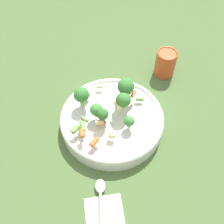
# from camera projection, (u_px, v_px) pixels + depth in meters

# --- Properties ---
(ground_plane) EXTENTS (3.00, 3.00, 0.00)m
(ground_plane) POSITION_uv_depth(u_px,v_px,m) (112.00, 125.00, 0.76)
(ground_plane) COLOR #4C6B38
(bowl) EXTENTS (0.29, 0.29, 0.05)m
(bowl) POSITION_uv_depth(u_px,v_px,m) (112.00, 120.00, 0.74)
(bowl) COLOR white
(bowl) RESTS_ON ground_plane
(pasta_salad) EXTENTS (0.21, 0.21, 0.09)m
(pasta_salad) POSITION_uv_depth(u_px,v_px,m) (111.00, 100.00, 0.70)
(pasta_salad) COLOR #8CB766
(pasta_salad) RESTS_ON bowl
(cup) EXTENTS (0.07, 0.07, 0.09)m
(cup) POSITION_uv_depth(u_px,v_px,m) (165.00, 63.00, 0.85)
(cup) COLOR #CC4C23
(cup) RESTS_ON ground_plane
(spoon) EXTENTS (0.03, 0.20, 0.01)m
(spoon) POSITION_uv_depth(u_px,v_px,m) (101.00, 205.00, 0.61)
(spoon) COLOR silver
(spoon) RESTS_ON napkin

